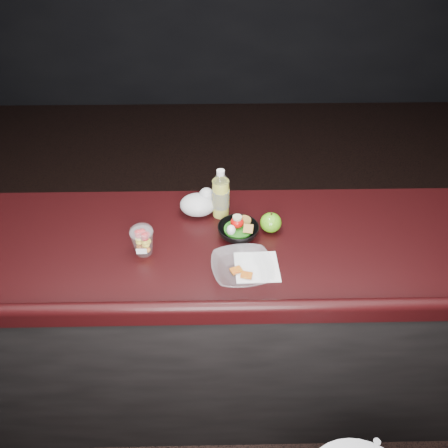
% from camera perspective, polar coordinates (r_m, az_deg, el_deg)
% --- Properties ---
extents(ground, '(8.00, 8.00, 0.00)m').
position_cam_1_polar(ground, '(2.37, 0.33, -26.37)').
color(ground, black).
rests_on(ground, ground).
extents(room_shell, '(8.00, 8.00, 8.00)m').
position_cam_1_polar(room_shell, '(1.05, 0.72, 21.07)').
color(room_shell, black).
rests_on(room_shell, ground).
extents(counter, '(4.06, 0.71, 1.02)m').
position_cam_1_polar(counter, '(2.09, 0.19, -12.86)').
color(counter, black).
rests_on(counter, ground).
extents(lemonade_bottle, '(0.07, 0.07, 0.22)m').
position_cam_1_polar(lemonade_bottle, '(1.80, -0.43, 3.58)').
color(lemonade_bottle, '#D0D236').
rests_on(lemonade_bottle, counter).
extents(fruit_cup, '(0.09, 0.09, 0.13)m').
position_cam_1_polar(fruit_cup, '(1.66, -10.62, -1.98)').
color(fruit_cup, white).
rests_on(fruit_cup, counter).
extents(green_apple, '(0.09, 0.09, 0.09)m').
position_cam_1_polar(green_apple, '(1.76, 6.13, 0.19)').
color(green_apple, '#33820F').
rests_on(green_apple, counter).
extents(plastic_bag, '(0.15, 0.12, 0.11)m').
position_cam_1_polar(plastic_bag, '(1.84, -3.29, 2.69)').
color(plastic_bag, silver).
rests_on(plastic_bag, counter).
extents(snack_bowl, '(0.18, 0.18, 0.09)m').
position_cam_1_polar(snack_bowl, '(1.73, 1.82, -0.82)').
color(snack_bowl, black).
rests_on(snack_bowl, counter).
extents(takeout_bowl, '(0.25, 0.25, 0.05)m').
position_cam_1_polar(takeout_bowl, '(1.57, 2.38, -5.92)').
color(takeout_bowl, silver).
rests_on(takeout_bowl, counter).
extents(paper_napkin, '(0.16, 0.16, 0.00)m').
position_cam_1_polar(paper_napkin, '(1.62, 4.30, -5.61)').
color(paper_napkin, white).
rests_on(paper_napkin, counter).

